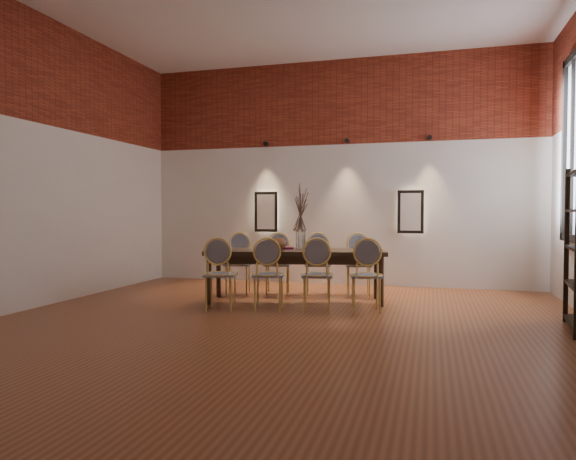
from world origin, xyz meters
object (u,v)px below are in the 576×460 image
(chair_far_a, at_px, (238,264))
(chair_far_c, at_px, (318,264))
(chair_near_d, at_px, (366,276))
(chair_near_c, at_px, (317,275))
(chair_near_b, at_px, (269,275))
(chair_far_b, at_px, (278,264))
(chair_near_a, at_px, (221,274))
(book, at_px, (285,248))
(chair_far_d, at_px, (359,265))
(vase, at_px, (301,239))
(dining_table, at_px, (295,276))
(bowl, at_px, (278,244))

(chair_far_a, distance_m, chair_far_c, 1.27)
(chair_near_d, height_order, chair_far_a, same)
(chair_near_c, bearing_deg, chair_near_d, 0.00)
(chair_near_b, relative_size, chair_far_b, 1.00)
(chair_near_b, bearing_deg, chair_near_a, 180.00)
(book, bearing_deg, chair_far_c, 59.62)
(chair_far_c, bearing_deg, chair_far_d, -180.00)
(chair_near_c, bearing_deg, chair_far_b, 114.80)
(chair_near_b, height_order, vase, vase)
(chair_far_b, height_order, chair_far_c, same)
(chair_near_a, distance_m, chair_far_b, 1.52)
(chair_near_b, xyz_separation_m, vase, (0.24, 0.76, 0.43))
(dining_table, height_order, bowl, bowl)
(chair_far_c, height_order, bowl, chair_far_c)
(chair_far_d, height_order, vase, vase)
(chair_far_a, xyz_separation_m, bowl, (0.84, -0.58, 0.37))
(chair_far_d, relative_size, bowl, 3.92)
(chair_near_d, height_order, chair_far_b, same)
(chair_near_b, relative_size, chair_far_c, 1.00)
(chair_far_c, bearing_deg, dining_table, 65.20)
(chair_far_c, relative_size, vase, 3.13)
(chair_near_d, xyz_separation_m, chair_far_b, (-1.53, 1.09, 0.00))
(chair_near_d, bearing_deg, chair_near_b, 180.00)
(bowl, bearing_deg, chair_far_b, 107.04)
(dining_table, bearing_deg, vase, -0.00)
(chair_far_d, bearing_deg, book, 25.37)
(chair_near_a, bearing_deg, chair_far_b, 65.20)
(chair_far_a, height_order, bowl, chair_far_a)
(dining_table, height_order, chair_near_c, chair_near_c)
(chair_far_b, bearing_deg, chair_far_c, -180.00)
(chair_near_a, relative_size, chair_far_c, 1.00)
(chair_near_a, relative_size, chair_far_d, 1.00)
(bowl, bearing_deg, dining_table, 23.07)
(chair_near_c, height_order, chair_far_a, same)
(chair_near_b, relative_size, book, 3.62)
(chair_far_b, xyz_separation_m, bowl, (0.22, -0.71, 0.37))
(chair_near_b, height_order, chair_far_a, same)
(chair_near_b, distance_m, book, 0.91)
(chair_near_b, xyz_separation_m, chair_far_a, (-0.91, 1.22, 0.00))
(chair_near_d, bearing_deg, chair_far_d, 90.00)
(chair_near_a, bearing_deg, dining_table, 35.81)
(vase, bearing_deg, chair_far_c, 82.36)
(chair_near_c, relative_size, vase, 3.13)
(chair_near_d, bearing_deg, chair_far_b, 132.74)
(chair_near_a, relative_size, vase, 3.13)
(chair_near_c, distance_m, chair_far_c, 1.38)
(chair_near_d, relative_size, chair_far_a, 1.00)
(chair_far_a, xyz_separation_m, book, (0.89, -0.36, 0.30))
(chair_far_a, bearing_deg, chair_near_c, 132.74)
(chair_far_a, xyz_separation_m, vase, (1.15, -0.46, 0.43))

